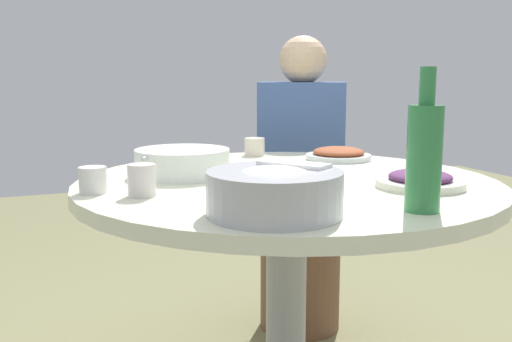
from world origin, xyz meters
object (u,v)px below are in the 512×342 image
Objects in this scene: tea_cup_far at (93,180)px; dish_eggplant at (420,180)px; green_bottle at (424,154)px; rice_bowl at (275,192)px; stool_for_diner_left at (300,275)px; diner_left at (302,148)px; round_dining_table at (287,221)px; tea_cup_side at (142,180)px; dish_stirfry at (339,154)px; soup_bowl at (182,163)px; tea_cup_near at (255,147)px.

dish_eggplant is at bearing 163.85° from tea_cup_far.
rice_bowl is at bearing -15.05° from green_bottle.
green_bottle is (0.15, 0.21, 0.10)m from dish_eggplant.
diner_left is at bearing 116.57° from stool_for_diner_left.
round_dining_table is 1.46× the size of diner_left.
tea_cup_far is 0.08× the size of diner_left.
stool_for_diner_left is at bearing -134.67° from tea_cup_side.
green_bottle is at bearing 164.95° from rice_bowl.
dish_eggplant reaches higher than dish_stirfry.
green_bottle reaches higher than soup_bowl.
green_bottle is 1.19m from diner_left.
soup_bowl is 1.22× the size of dish_stirfry.
tea_cup_near is 0.16× the size of stool_for_diner_left.
tea_cup_side reaches higher than stool_for_diner_left.
diner_left reaches higher than tea_cup_far.
dish_stirfry is 0.29m from tea_cup_near.
diner_left reaches higher than dish_stirfry.
tea_cup_near is 0.72m from tea_cup_side.
dish_stirfry is at bearing -161.36° from tea_cup_far.
tea_cup_near is at bearing 40.50° from diner_left.
diner_left is (-0.39, -0.72, 0.10)m from round_dining_table.
diner_left is (-0.13, -0.94, -0.04)m from dish_eggplant.
green_bottle is 3.92× the size of tea_cup_side.
tea_cup_side reaches higher than dish_eggplant.
stool_for_diner_left is (-0.30, -0.26, -0.59)m from tea_cup_near.
dish_stirfry is at bearing -128.36° from rice_bowl.
dish_eggplant is 0.95m from diner_left.
soup_bowl is 0.34× the size of diner_left.
tea_cup_far reaches higher than dish_stirfry.
dish_eggplant is at bearing -126.07° from green_bottle.
soup_bowl is 0.68m from green_bottle.
tea_cup_far is 0.13m from tea_cup_side.
soup_bowl is (0.06, -0.50, -0.01)m from rice_bowl.
tea_cup_side is 1.12m from diner_left.
stool_for_diner_left is at bearing -139.50° from tea_cup_near.
dish_stirfry is 0.73m from stool_for_diner_left.
diner_left reaches higher than soup_bowl.
rice_bowl is 1.36m from stool_for_diner_left.
tea_cup_far is 1.14m from diner_left.
green_bottle is 0.66× the size of stool_for_diner_left.
diner_left reaches higher than tea_cup_near.
rice_bowl reaches higher than tea_cup_side.
rice_bowl is 0.46m from dish_eggplant.
diner_left is (-0.79, -0.80, -0.05)m from tea_cup_side.
diner_left reaches higher than stool_for_diner_left.
dish_stirfry is 0.73× the size of green_bottle.
round_dining_table is 0.49m from tea_cup_near.
tea_cup_far reaches higher than tea_cup_near.
round_dining_table is 2.51× the size of stool_for_diner_left.
dish_stirfry is at bearing -138.46° from round_dining_table.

